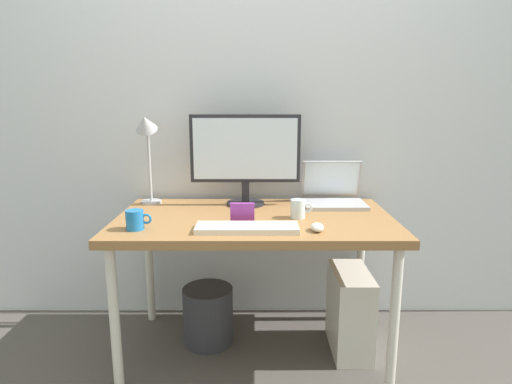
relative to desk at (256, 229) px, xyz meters
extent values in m
plane|color=#4C4742|center=(0.00, 0.00, -0.64)|extent=(6.00, 6.00, 0.00)
cube|color=silver|center=(0.00, 0.43, 0.66)|extent=(4.40, 0.04, 2.60)
cube|color=olive|center=(0.00, 0.00, 0.04)|extent=(1.32, 0.74, 0.04)
cylinder|color=silver|center=(-0.60, -0.31, -0.31)|extent=(0.04, 0.04, 0.67)
cylinder|color=silver|center=(0.60, -0.31, -0.31)|extent=(0.04, 0.04, 0.67)
cylinder|color=silver|center=(-0.60, 0.31, -0.31)|extent=(0.04, 0.04, 0.67)
cylinder|color=silver|center=(0.60, 0.31, -0.31)|extent=(0.04, 0.04, 0.67)
cylinder|color=#232328|center=(-0.05, 0.24, 0.07)|extent=(0.20, 0.20, 0.01)
cylinder|color=#232328|center=(-0.05, 0.24, 0.13)|extent=(0.04, 0.04, 0.11)
cube|color=#232328|center=(-0.05, 0.24, 0.36)|extent=(0.57, 0.03, 0.35)
cube|color=white|center=(-0.05, 0.22, 0.36)|extent=(0.54, 0.01, 0.32)
cube|color=#B2B2B7|center=(0.42, 0.20, 0.07)|extent=(0.32, 0.22, 0.02)
cube|color=#B2B2B7|center=(0.42, 0.34, 0.18)|extent=(0.32, 0.06, 0.21)
cube|color=white|center=(0.42, 0.33, 0.18)|extent=(0.30, 0.05, 0.18)
cylinder|color=#B2B2B7|center=(-0.56, 0.27, 0.07)|extent=(0.11, 0.11, 0.01)
cylinder|color=#B2B2B7|center=(-0.56, 0.27, 0.27)|extent=(0.02, 0.02, 0.39)
cone|color=#B2B2B7|center=(-0.56, 0.23, 0.49)|extent=(0.11, 0.14, 0.13)
cube|color=silver|center=(-0.03, -0.23, 0.07)|extent=(0.44, 0.14, 0.02)
ellipsoid|color=silver|center=(0.27, -0.24, 0.08)|extent=(0.06, 0.09, 0.03)
cylinder|color=#1E72BF|center=(-0.52, -0.21, 0.10)|extent=(0.08, 0.08, 0.09)
torus|color=#1E72BF|center=(-0.47, -0.21, 0.11)|extent=(0.05, 0.01, 0.05)
cylinder|color=silver|center=(0.20, -0.03, 0.11)|extent=(0.07, 0.07, 0.09)
torus|color=silver|center=(0.25, -0.03, 0.11)|extent=(0.05, 0.01, 0.05)
cube|color=purple|center=(-0.06, -0.11, 0.11)|extent=(0.11, 0.03, 0.09)
cube|color=silver|center=(0.48, 0.00, -0.43)|extent=(0.18, 0.36, 0.42)
cylinder|color=#333338|center=(-0.24, 0.07, -0.49)|extent=(0.26, 0.26, 0.30)
camera|label=1|loc=(0.01, -2.01, 0.61)|focal=30.34mm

